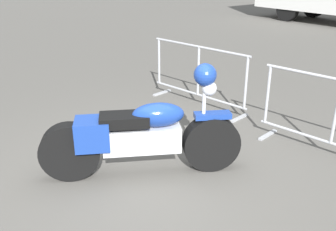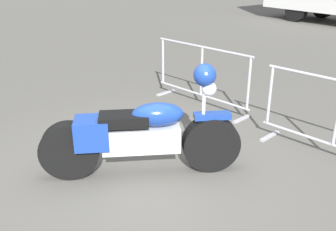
% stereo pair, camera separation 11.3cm
% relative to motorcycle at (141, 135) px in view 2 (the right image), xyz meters
% --- Properties ---
extents(ground_plane, '(120.00, 120.00, 0.00)m').
position_rel_motorcycle_xyz_m(ground_plane, '(0.11, -0.01, -0.51)').
color(ground_plane, '#54514C').
extents(motorcycle, '(1.43, 2.11, 1.34)m').
position_rel_motorcycle_xyz_m(motorcycle, '(0.00, 0.00, 0.00)').
color(motorcycle, black).
rests_on(motorcycle, ground).
extents(crowd_barrier_near, '(2.04, 0.62, 1.07)m').
position_rel_motorcycle_xyz_m(crowd_barrier_near, '(-1.24, 2.12, 0.04)').
color(crowd_barrier_near, '#9EA0A5').
rests_on(crowd_barrier_near, ground).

